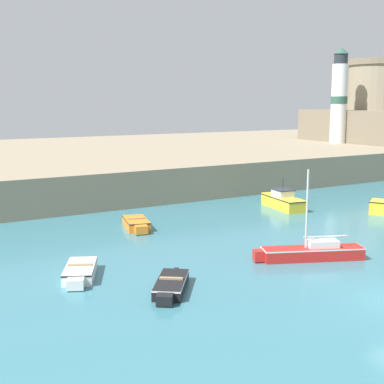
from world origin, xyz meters
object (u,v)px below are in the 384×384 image
(dinghy_orange_3, at_px, (137,224))
(dinghy_black_4, at_px, (171,285))
(lighthouse, at_px, (339,97))
(dinghy_white_2, at_px, (80,271))
(motorboat_yellow_1, at_px, (283,201))
(fortress, at_px, (379,114))
(sailboat_red_5, at_px, (312,252))

(dinghy_orange_3, height_order, dinghy_black_4, dinghy_orange_3)
(lighthouse, bearing_deg, dinghy_white_2, -149.01)
(dinghy_black_4, bearing_deg, lighthouse, 36.35)
(dinghy_white_2, bearing_deg, motorboat_yellow_1, 22.73)
(dinghy_white_2, bearing_deg, dinghy_black_4, -53.13)
(dinghy_orange_3, bearing_deg, lighthouse, 26.51)
(motorboat_yellow_1, distance_m, fortress, 36.94)
(dinghy_orange_3, distance_m, sailboat_red_5, 11.85)
(motorboat_yellow_1, relative_size, dinghy_black_4, 1.49)
(dinghy_orange_3, xyz_separation_m, lighthouse, (36.06, 17.99, 8.17))
(dinghy_white_2, distance_m, dinghy_black_4, 4.62)
(dinghy_black_4, height_order, lighthouse, lighthouse)
(sailboat_red_5, distance_m, fortress, 49.28)
(sailboat_red_5, bearing_deg, motorboat_yellow_1, 56.03)
(motorboat_yellow_1, xyz_separation_m, lighthouse, (23.67, 17.62, 7.93))
(dinghy_orange_3, height_order, lighthouse, lighthouse)
(motorboat_yellow_1, height_order, dinghy_orange_3, motorboat_yellow_1)
(dinghy_white_2, relative_size, dinghy_orange_3, 1.00)
(fortress, bearing_deg, sailboat_red_5, -143.25)
(dinghy_white_2, relative_size, fortress, 0.24)
(dinghy_orange_3, bearing_deg, sailboat_red_5, -65.75)
(sailboat_red_5, bearing_deg, dinghy_black_4, -177.48)
(lighthouse, bearing_deg, motorboat_yellow_1, -143.34)
(dinghy_black_4, bearing_deg, dinghy_orange_3, 72.30)
(fortress, bearing_deg, dinghy_orange_3, -157.26)
(dinghy_white_2, relative_size, sailboat_red_5, 0.64)
(dinghy_orange_3, relative_size, dinghy_black_4, 1.06)
(dinghy_black_4, relative_size, lighthouse, 0.29)
(sailboat_red_5, height_order, lighthouse, lighthouse)
(dinghy_white_2, distance_m, dinghy_orange_3, 9.80)
(dinghy_orange_3, height_order, fortress, fortress)
(lighthouse, bearing_deg, dinghy_orange_3, -153.49)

